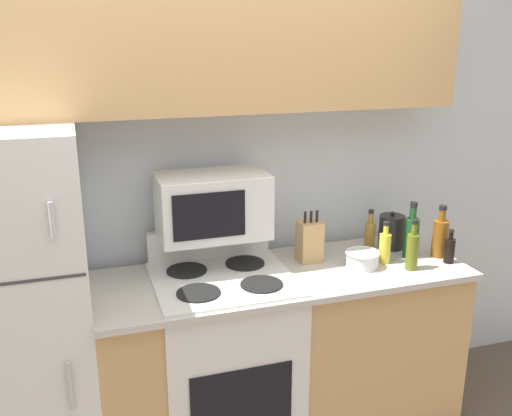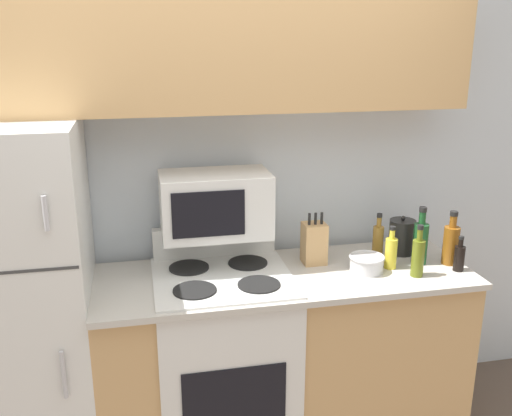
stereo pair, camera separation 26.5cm
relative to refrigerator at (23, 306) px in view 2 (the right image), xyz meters
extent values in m
cube|color=silver|center=(0.92, 0.36, 0.43)|extent=(8.00, 0.05, 2.55)
cube|color=tan|center=(1.23, -0.02, -0.40)|extent=(1.85, 0.61, 0.88)
cube|color=#BCB7AD|center=(1.23, -0.04, 0.05)|extent=(1.85, 0.65, 0.03)
cube|color=silver|center=(0.00, 0.00, 0.00)|extent=(0.62, 0.65, 1.69)
cylinder|color=#B7B7BC|center=(0.20, -0.34, 0.54)|extent=(0.02, 0.02, 0.14)
cylinder|color=#B7B7BC|center=(0.20, -0.34, -0.17)|extent=(0.02, 0.02, 0.22)
cube|color=tan|center=(0.92, 0.17, 1.14)|extent=(2.47, 0.32, 0.59)
cube|color=silver|center=(0.92, -0.04, -0.38)|extent=(0.66, 0.61, 0.93)
cube|color=black|center=(0.92, -0.34, -0.40)|extent=(0.48, 0.01, 0.33)
cube|color=#2D2D2D|center=(0.92, -0.04, 0.07)|extent=(0.64, 0.58, 0.01)
cube|color=silver|center=(0.92, 0.25, 0.16)|extent=(0.64, 0.06, 0.16)
cylinder|color=black|center=(0.77, -0.17, 0.08)|extent=(0.20, 0.20, 0.01)
cylinder|color=black|center=(1.07, -0.17, 0.08)|extent=(0.20, 0.20, 0.01)
cylinder|color=black|center=(0.77, 0.10, 0.08)|extent=(0.20, 0.20, 0.01)
cylinder|color=black|center=(1.07, 0.10, 0.08)|extent=(0.20, 0.20, 0.01)
cube|color=silver|center=(0.91, 0.11, 0.40)|extent=(0.53, 0.30, 0.31)
cube|color=black|center=(0.86, -0.04, 0.40)|extent=(0.34, 0.01, 0.22)
cube|color=tan|center=(1.41, 0.07, 0.18)|extent=(0.12, 0.11, 0.21)
cylinder|color=black|center=(1.38, 0.06, 0.31)|extent=(0.01, 0.01, 0.06)
cylinder|color=black|center=(1.41, 0.06, 0.31)|extent=(0.01, 0.01, 0.06)
cylinder|color=black|center=(1.44, 0.06, 0.31)|extent=(0.01, 0.01, 0.06)
cylinder|color=silver|center=(1.63, -0.09, 0.11)|extent=(0.16, 0.16, 0.08)
torus|color=silver|center=(1.63, -0.09, 0.15)|extent=(0.18, 0.18, 0.01)
cylinder|color=brown|center=(2.09, -0.09, 0.17)|extent=(0.08, 0.08, 0.20)
cylinder|color=brown|center=(2.09, -0.09, 0.30)|extent=(0.04, 0.04, 0.06)
cylinder|color=black|center=(2.09, -0.09, 0.34)|extent=(0.04, 0.04, 0.02)
cylinder|color=olive|center=(1.76, 0.07, 0.15)|extent=(0.06, 0.06, 0.17)
cylinder|color=olive|center=(1.76, 0.07, 0.26)|extent=(0.03, 0.03, 0.05)
cylinder|color=black|center=(1.76, 0.07, 0.30)|extent=(0.03, 0.03, 0.02)
cylinder|color=#194C23|center=(1.94, -0.05, 0.17)|extent=(0.08, 0.08, 0.21)
cylinder|color=#194C23|center=(1.94, -0.05, 0.31)|extent=(0.03, 0.03, 0.07)
cylinder|color=black|center=(1.94, -0.05, 0.36)|extent=(0.04, 0.04, 0.02)
cylinder|color=gold|center=(1.77, -0.08, 0.15)|extent=(0.06, 0.06, 0.15)
cylinder|color=gold|center=(1.77, -0.08, 0.25)|extent=(0.03, 0.03, 0.05)
cylinder|color=black|center=(1.77, -0.08, 0.28)|extent=(0.03, 0.03, 0.02)
cylinder|color=black|center=(2.08, -0.18, 0.13)|extent=(0.05, 0.05, 0.13)
cylinder|color=black|center=(2.08, -0.18, 0.22)|extent=(0.02, 0.02, 0.04)
cylinder|color=black|center=(2.08, -0.18, 0.24)|extent=(0.03, 0.03, 0.01)
cylinder|color=#5B6619|center=(1.85, -0.20, 0.16)|extent=(0.06, 0.06, 0.18)
cylinder|color=#5B6619|center=(1.85, -0.20, 0.28)|extent=(0.03, 0.03, 0.06)
cylinder|color=black|center=(1.85, -0.20, 0.32)|extent=(0.03, 0.03, 0.02)
cylinder|color=black|center=(1.91, 0.10, 0.16)|extent=(0.14, 0.14, 0.18)
sphere|color=black|center=(1.91, 0.10, 0.27)|extent=(0.02, 0.02, 0.02)
camera|label=1|loc=(0.30, -2.47, 1.20)|focal=40.00mm
camera|label=2|loc=(0.56, -2.54, 1.20)|focal=40.00mm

